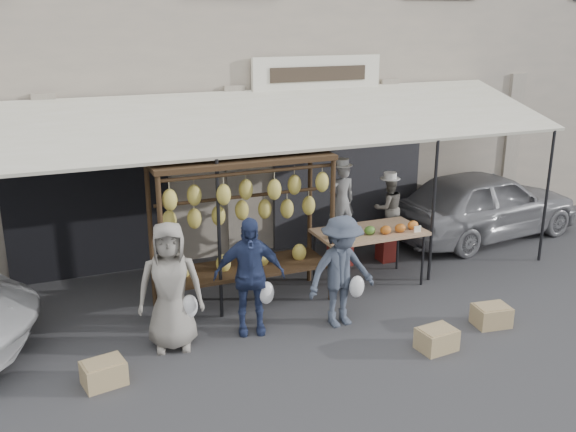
# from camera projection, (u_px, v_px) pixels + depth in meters

# --- Properties ---
(ground_plane) EXTENTS (90.00, 90.00, 0.00)m
(ground_plane) POSITION_uv_depth(u_px,v_px,m) (319.00, 339.00, 8.53)
(ground_plane) COLOR #2D2D30
(shophouse) EXTENTS (24.00, 6.15, 7.30)m
(shophouse) POSITION_uv_depth(u_px,v_px,m) (188.00, 39.00, 13.16)
(shophouse) COLOR tan
(shophouse) RESTS_ON ground_plane
(awning) EXTENTS (10.00, 2.35, 2.92)m
(awning) POSITION_uv_depth(u_px,v_px,m) (259.00, 121.00, 9.77)
(awning) COLOR silver
(awning) RESTS_ON ground_plane
(banana_rack) EXTENTS (2.60, 0.90, 2.24)m
(banana_rack) POSITION_uv_depth(u_px,v_px,m) (243.00, 204.00, 9.11)
(banana_rack) COLOR black
(banana_rack) RESTS_ON ground_plane
(produce_table) EXTENTS (1.70, 0.90, 1.04)m
(produce_table) POSITION_uv_depth(u_px,v_px,m) (371.00, 233.00, 10.00)
(produce_table) COLOR tan
(produce_table) RESTS_ON ground_plane
(vendor_left) EXTENTS (0.47, 0.31, 1.29)m
(vendor_left) POSITION_uv_depth(u_px,v_px,m) (341.00, 201.00, 10.77)
(vendor_left) COLOR gray
(vendor_left) RESTS_ON stool_left
(vendor_right) EXTENTS (0.57, 0.47, 1.10)m
(vendor_right) POSITION_uv_depth(u_px,v_px,m) (389.00, 208.00, 10.99)
(vendor_right) COLOR #68645B
(vendor_right) RESTS_ON stool_right
(customer_left) EXTENTS (0.92, 0.70, 1.69)m
(customer_left) POSITION_uv_depth(u_px,v_px,m) (170.00, 286.00, 8.10)
(customer_left) COLOR gray
(customer_left) RESTS_ON ground_plane
(customer_mid) EXTENTS (1.02, 0.62, 1.62)m
(customer_mid) POSITION_uv_depth(u_px,v_px,m) (249.00, 276.00, 8.51)
(customer_mid) COLOR navy
(customer_mid) RESTS_ON ground_plane
(customer_right) EXTENTS (1.07, 0.68, 1.58)m
(customer_right) POSITION_uv_depth(u_px,v_px,m) (341.00, 272.00, 8.72)
(customer_right) COLOR #38404F
(customer_right) RESTS_ON ground_plane
(stool_left) EXTENTS (0.38, 0.38, 0.49)m
(stool_left) POSITION_uv_depth(u_px,v_px,m) (340.00, 251.00, 11.04)
(stool_left) COLOR maroon
(stool_left) RESTS_ON ground_plane
(stool_right) EXTENTS (0.33, 0.33, 0.41)m
(stool_right) POSITION_uv_depth(u_px,v_px,m) (387.00, 249.00, 11.22)
(stool_right) COLOR maroon
(stool_right) RESTS_ON ground_plane
(crate_near_a) EXTENTS (0.50, 0.40, 0.28)m
(crate_near_a) POSITION_uv_depth(u_px,v_px,m) (437.00, 339.00, 8.24)
(crate_near_a) COLOR tan
(crate_near_a) RESTS_ON ground_plane
(crate_near_b) EXTENTS (0.52, 0.42, 0.28)m
(crate_near_b) POSITION_uv_depth(u_px,v_px,m) (491.00, 316.00, 8.88)
(crate_near_b) COLOR tan
(crate_near_b) RESTS_ON ground_plane
(crate_far) EXTENTS (0.53, 0.44, 0.28)m
(crate_far) POSITION_uv_depth(u_px,v_px,m) (104.00, 373.00, 7.45)
(crate_far) COLOR tan
(crate_far) RESTS_ON ground_plane
(sedan) EXTENTS (4.09, 2.04, 1.34)m
(sedan) POSITION_uv_depth(u_px,v_px,m) (484.00, 204.00, 12.28)
(sedan) COLOR gray
(sedan) RESTS_ON ground_plane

